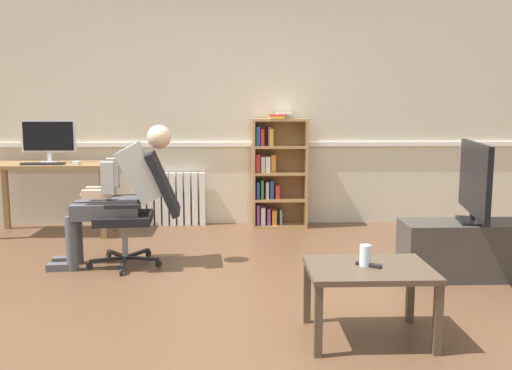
{
  "coord_description": "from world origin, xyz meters",
  "views": [
    {
      "loc": [
        -0.01,
        -3.74,
        1.36
      ],
      "look_at": [
        0.15,
        0.85,
        0.7
      ],
      "focal_mm": 38.91,
      "sensor_mm": 36.0,
      "label": 1
    }
  ],
  "objects_px": {
    "imac_monitor": "(49,138)",
    "keyboard": "(43,164)",
    "spare_remote": "(369,265)",
    "bookshelf": "(275,173)",
    "computer_mouse": "(77,163)",
    "office_chair": "(142,205)",
    "drinking_glass": "(365,255)",
    "radiator": "(169,199)",
    "tv_stand": "(470,250)",
    "tv_screen": "(475,181)",
    "computer_desk": "(51,174)",
    "person_seated": "(121,191)",
    "coffee_table": "(369,276)"
  },
  "relations": [
    {
      "from": "person_seated",
      "to": "spare_remote",
      "type": "xyz_separation_m",
      "value": [
        1.74,
        -1.56,
        -0.2
      ]
    },
    {
      "from": "radiator",
      "to": "drinking_glass",
      "type": "relative_size",
      "value": 6.61
    },
    {
      "from": "tv_stand",
      "to": "tv_screen",
      "type": "relative_size",
      "value": 1.11
    },
    {
      "from": "office_chair",
      "to": "drinking_glass",
      "type": "distance_m",
      "value": 2.2
    },
    {
      "from": "keyboard",
      "to": "coffee_table",
      "type": "relative_size",
      "value": 0.6
    },
    {
      "from": "keyboard",
      "to": "computer_mouse",
      "type": "bearing_deg",
      "value": 3.38
    },
    {
      "from": "imac_monitor",
      "to": "computer_mouse",
      "type": "distance_m",
      "value": 0.46
    },
    {
      "from": "computer_mouse",
      "to": "spare_remote",
      "type": "bearing_deg",
      "value": -47.79
    },
    {
      "from": "computer_desk",
      "to": "imac_monitor",
      "type": "xyz_separation_m",
      "value": [
        -0.03,
        0.08,
        0.38
      ]
    },
    {
      "from": "radiator",
      "to": "coffee_table",
      "type": "distance_m",
      "value": 3.54
    },
    {
      "from": "computer_desk",
      "to": "keyboard",
      "type": "relative_size",
      "value": 2.95
    },
    {
      "from": "office_chair",
      "to": "tv_screen",
      "type": "height_order",
      "value": "tv_screen"
    },
    {
      "from": "keyboard",
      "to": "drinking_glass",
      "type": "xyz_separation_m",
      "value": [
        2.74,
        -2.64,
        -0.27
      ]
    },
    {
      "from": "computer_desk",
      "to": "tv_screen",
      "type": "relative_size",
      "value": 1.29
    },
    {
      "from": "computer_mouse",
      "to": "radiator",
      "type": "relative_size",
      "value": 0.12
    },
    {
      "from": "computer_mouse",
      "to": "person_seated",
      "type": "relative_size",
      "value": 0.08
    },
    {
      "from": "computer_desk",
      "to": "coffee_table",
      "type": "distance_m",
      "value": 3.92
    },
    {
      "from": "computer_mouse",
      "to": "keyboard",
      "type": "bearing_deg",
      "value": -176.62
    },
    {
      "from": "imac_monitor",
      "to": "person_seated",
      "type": "height_order",
      "value": "imac_monitor"
    },
    {
      "from": "bookshelf",
      "to": "tv_stand",
      "type": "height_order",
      "value": "bookshelf"
    },
    {
      "from": "tv_screen",
      "to": "drinking_glass",
      "type": "bearing_deg",
      "value": 147.02
    },
    {
      "from": "office_chair",
      "to": "tv_stand",
      "type": "distance_m",
      "value": 2.71
    },
    {
      "from": "keyboard",
      "to": "spare_remote",
      "type": "bearing_deg",
      "value": -43.84
    },
    {
      "from": "computer_mouse",
      "to": "office_chair",
      "type": "relative_size",
      "value": 0.1
    },
    {
      "from": "imac_monitor",
      "to": "spare_remote",
      "type": "height_order",
      "value": "imac_monitor"
    },
    {
      "from": "person_seated",
      "to": "coffee_table",
      "type": "distance_m",
      "value": 2.36
    },
    {
      "from": "bookshelf",
      "to": "spare_remote",
      "type": "bearing_deg",
      "value": -83.84
    },
    {
      "from": "imac_monitor",
      "to": "computer_mouse",
      "type": "height_order",
      "value": "imac_monitor"
    },
    {
      "from": "computer_mouse",
      "to": "tv_screen",
      "type": "bearing_deg",
      "value": -23.86
    },
    {
      "from": "bookshelf",
      "to": "drinking_glass",
      "type": "xyz_separation_m",
      "value": [
        0.31,
        -3.07,
        -0.11
      ]
    },
    {
      "from": "imac_monitor",
      "to": "bookshelf",
      "type": "relative_size",
      "value": 0.45
    },
    {
      "from": "keyboard",
      "to": "tv_stand",
      "type": "xyz_separation_m",
      "value": [
        3.85,
        -1.53,
        -0.54
      ]
    },
    {
      "from": "imac_monitor",
      "to": "keyboard",
      "type": "distance_m",
      "value": 0.33
    },
    {
      "from": "computer_mouse",
      "to": "radiator",
      "type": "bearing_deg",
      "value": 30.02
    },
    {
      "from": "imac_monitor",
      "to": "person_seated",
      "type": "xyz_separation_m",
      "value": [
        1.02,
        -1.31,
        -0.37
      ]
    },
    {
      "from": "imac_monitor",
      "to": "computer_mouse",
      "type": "bearing_deg",
      "value": -30.17
    },
    {
      "from": "bookshelf",
      "to": "office_chair",
      "type": "bearing_deg",
      "value": -129.48
    },
    {
      "from": "office_chair",
      "to": "tv_screen",
      "type": "xyz_separation_m",
      "value": [
        2.66,
        -0.45,
        0.26
      ]
    },
    {
      "from": "imac_monitor",
      "to": "spare_remote",
      "type": "relative_size",
      "value": 3.83
    },
    {
      "from": "office_chair",
      "to": "spare_remote",
      "type": "height_order",
      "value": "office_chair"
    },
    {
      "from": "drinking_glass",
      "to": "spare_remote",
      "type": "bearing_deg",
      "value": -29.59
    },
    {
      "from": "person_seated",
      "to": "radiator",
      "type": "bearing_deg",
      "value": 168.23
    },
    {
      "from": "imac_monitor",
      "to": "coffee_table",
      "type": "height_order",
      "value": "imac_monitor"
    },
    {
      "from": "computer_desk",
      "to": "person_seated",
      "type": "xyz_separation_m",
      "value": [
        0.99,
        -1.23,
        0.0
      ]
    },
    {
      "from": "computer_mouse",
      "to": "tv_screen",
      "type": "distance_m",
      "value": 3.84
    },
    {
      "from": "computer_desk",
      "to": "imac_monitor",
      "type": "bearing_deg",
      "value": 113.11
    },
    {
      "from": "imac_monitor",
      "to": "office_chair",
      "type": "distance_m",
      "value": 1.83
    },
    {
      "from": "bookshelf",
      "to": "drinking_glass",
      "type": "relative_size",
      "value": 10.32
    },
    {
      "from": "coffee_table",
      "to": "office_chair",
      "type": "bearing_deg",
      "value": 135.0
    },
    {
      "from": "drinking_glass",
      "to": "person_seated",
      "type": "bearing_deg",
      "value": 138.04
    }
  ]
}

